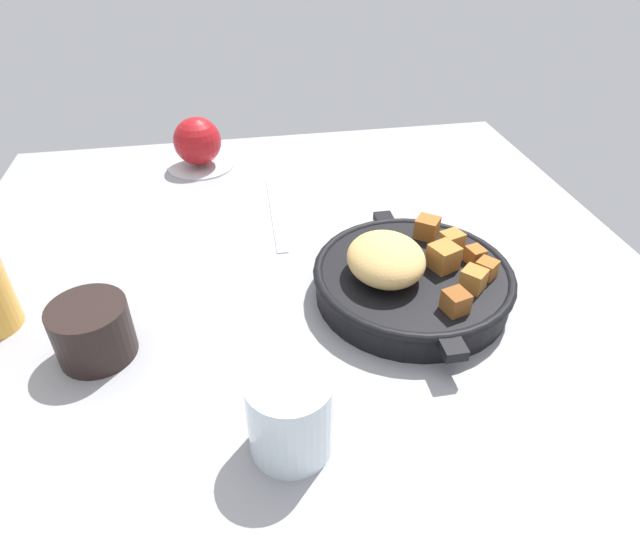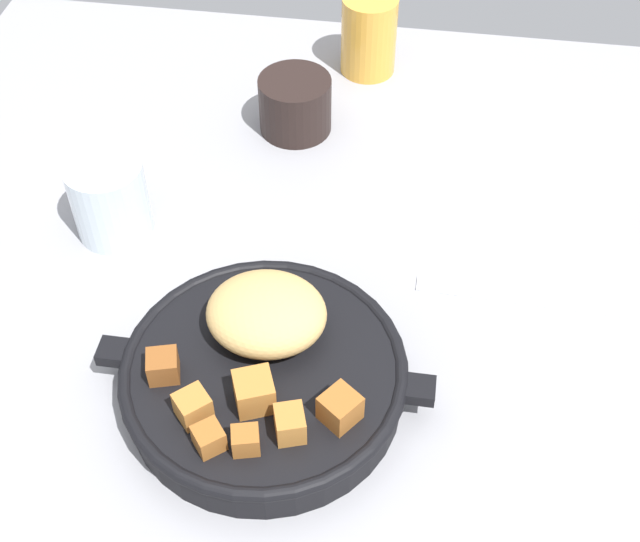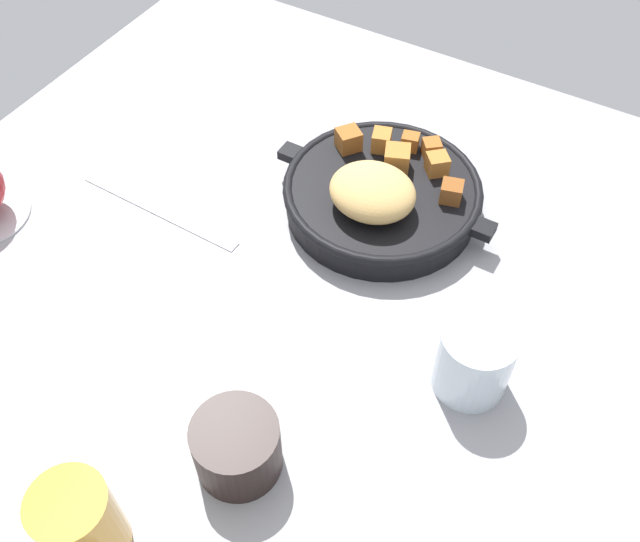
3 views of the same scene
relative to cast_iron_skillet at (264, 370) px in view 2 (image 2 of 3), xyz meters
The scene contains 6 objects.
ground_plane 13.39cm from the cast_iron_skillet, 74.95° to the left, with size 99.23×92.12×2.40cm, color gray.
cast_iron_skillet is the anchor object (origin of this frame).
butter_knife 27.20cm from the cast_iron_skillet, 30.17° to the left, with size 22.99×1.60×0.36cm, color silver.
coffee_mug_dark 35.91cm from the cast_iron_skillet, 95.55° to the left, with size 8.10×8.10×6.40cm, color black.
juice_glass_amber 48.59cm from the cast_iron_skillet, 85.58° to the left, with size 6.63×6.63×9.58cm, color gold.
water_glass_short 25.17cm from the cast_iron_skillet, 137.72° to the left, with size 7.51×7.51×8.27cm, color silver.
Camera 2 is at (7.39, -52.36, 60.56)cm, focal length 47.61 mm.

